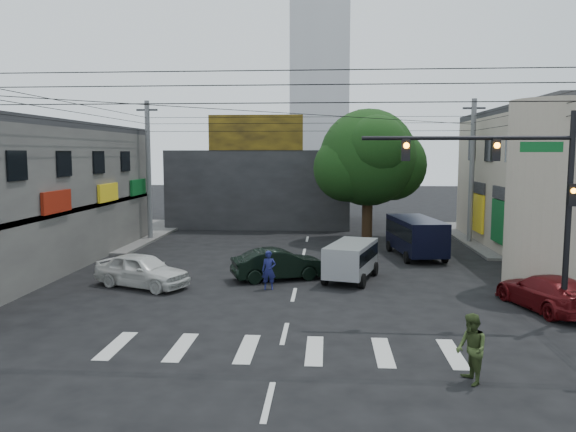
# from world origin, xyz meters

# --- Properties ---
(ground) EXTENTS (160.00, 160.00, 0.00)m
(ground) POSITION_xyz_m (0.00, 0.00, 0.00)
(ground) COLOR black
(ground) RESTS_ON ground
(sidewalk_far_left) EXTENTS (16.00, 16.00, 0.15)m
(sidewalk_far_left) POSITION_xyz_m (-18.00, 18.00, 0.07)
(sidewalk_far_left) COLOR #514F4C
(sidewalk_far_left) RESTS_ON ground
(sidewalk_far_right) EXTENTS (16.00, 16.00, 0.15)m
(sidewalk_far_right) POSITION_xyz_m (18.00, 18.00, 0.07)
(sidewalk_far_right) COLOR #514F4C
(sidewalk_far_right) RESTS_ON ground
(corner_column) EXTENTS (4.00, 4.00, 8.00)m
(corner_column) POSITION_xyz_m (11.00, 4.00, 4.00)
(corner_column) COLOR #9F907E
(corner_column) RESTS_ON ground
(building_far) EXTENTS (14.00, 10.00, 6.00)m
(building_far) POSITION_xyz_m (-4.00, 26.00, 3.00)
(building_far) COLOR #232326
(building_far) RESTS_ON ground
(billboard) EXTENTS (7.00, 0.30, 2.60)m
(billboard) POSITION_xyz_m (-4.00, 21.10, 7.30)
(billboard) COLOR olive
(billboard) RESTS_ON building_far
(tower_distant) EXTENTS (9.00, 9.00, 44.00)m
(tower_distant) POSITION_xyz_m (0.00, 70.00, 22.00)
(tower_distant) COLOR silver
(tower_distant) RESTS_ON ground
(street_tree) EXTENTS (6.40, 6.40, 8.70)m
(street_tree) POSITION_xyz_m (4.00, 17.00, 5.47)
(street_tree) COLOR black
(street_tree) RESTS_ON ground
(traffic_gantry) EXTENTS (7.10, 0.35, 7.20)m
(traffic_gantry) POSITION_xyz_m (7.82, -1.00, 4.83)
(traffic_gantry) COLOR black
(traffic_gantry) RESTS_ON ground
(utility_pole_far_left) EXTENTS (0.32, 0.32, 9.20)m
(utility_pole_far_left) POSITION_xyz_m (-10.50, 16.00, 4.60)
(utility_pole_far_left) COLOR #59595B
(utility_pole_far_left) RESTS_ON ground
(utility_pole_far_right) EXTENTS (0.32, 0.32, 9.20)m
(utility_pole_far_right) POSITION_xyz_m (10.50, 16.00, 4.60)
(utility_pole_far_right) COLOR #59595B
(utility_pole_far_right) RESTS_ON ground
(dark_sedan) EXTENTS (4.32, 5.29, 1.42)m
(dark_sedan) POSITION_xyz_m (-0.86, 4.78, 0.71)
(dark_sedan) COLOR black
(dark_sedan) RESTS_ON ground
(white_compact) EXTENTS (4.85, 5.58, 1.48)m
(white_compact) POSITION_xyz_m (-6.66, 2.90, 0.74)
(white_compact) COLOR silver
(white_compact) RESTS_ON ground
(maroon_sedan) EXTENTS (4.22, 5.56, 1.34)m
(maroon_sedan) POSITION_xyz_m (9.47, 0.43, 0.67)
(maroon_sedan) COLOR #520B0E
(maroon_sedan) RESTS_ON ground
(silver_minivan) EXTENTS (4.87, 3.79, 1.71)m
(silver_minivan) POSITION_xyz_m (2.45, 4.88, 0.86)
(silver_minivan) COLOR #9A9CA1
(silver_minivan) RESTS_ON ground
(navy_van) EXTENTS (5.97, 3.58, 2.15)m
(navy_van) POSITION_xyz_m (6.30, 10.96, 1.08)
(navy_van) COLOR black
(navy_van) RESTS_ON ground
(traffic_officer) EXTENTS (0.66, 0.48, 1.66)m
(traffic_officer) POSITION_xyz_m (-1.12, 2.87, 0.83)
(traffic_officer) COLOR #16194D
(traffic_officer) RESTS_ON ground
(pedestrian_olive) EXTENTS (1.09, 0.96, 1.79)m
(pedestrian_olive) POSITION_xyz_m (4.99, -6.57, 0.90)
(pedestrian_olive) COLOR #33431F
(pedestrian_olive) RESTS_ON ground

